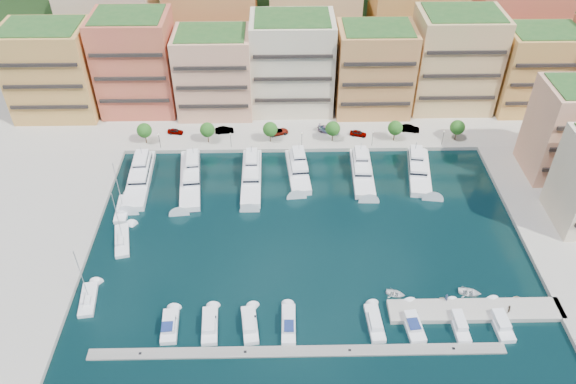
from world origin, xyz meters
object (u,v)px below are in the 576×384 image
Objects in this scene: yacht_3 at (298,168)px; person_0 at (446,298)px; cruiser_6 at (375,323)px; tender_1 at (443,299)px; cruiser_8 at (458,322)px; lamppost_3 at (373,136)px; person_1 at (508,309)px; yacht_2 at (252,174)px; tree_5 at (457,127)px; cruiser_7 at (412,323)px; cruiser_2 at (210,326)px; car_1 at (224,130)px; yacht_1 at (191,177)px; sailboat_1 at (122,241)px; car_4 at (358,133)px; tender_2 at (470,292)px; tree_4 at (395,128)px; yacht_4 at (362,170)px; tree_2 at (270,129)px; yacht_0 at (140,176)px; cruiser_9 at (500,321)px; cruiser_1 at (170,326)px; car_2 at (278,132)px; car_3 at (329,130)px; tree_3 at (333,129)px; sailboat_2 at (123,209)px; tree_0 at (144,130)px; sailboat_0 at (88,300)px; cruiser_3 at (250,325)px; yacht_5 at (419,169)px; tree_1 at (207,130)px; lamppost_1 at (231,138)px; car_5 at (410,128)px; lamppost_4 at (443,135)px; car_0 at (175,131)px; lamppost_2 at (302,137)px.

person_0 is (26.16, -41.37, 0.67)m from yacht_3.
tender_1 is (13.65, 5.59, -0.17)m from cruiser_6.
cruiser_8 is (27.41, -45.95, -0.66)m from yacht_3.
lamppost_3 reaches higher than person_1.
yacht_2 is 1.24× the size of yacht_3.
cruiser_7 is (-22.21, -58.11, -4.17)m from tree_5.
cruiser_2 is 62.50m from car_1.
yacht_2 is at bearing 2.25° from yacht_1.
sailboat_1 is 3.03× the size of car_4.
yacht_1 is at bearing 72.12° from tender_2.
yacht_1 is 1.07× the size of yacht_2.
yacht_1 is 12.42× the size of person_1.
tree_4 is 16.71m from yacht_4.
cruiser_2 is (-10.54, -58.09, -4.20)m from tree_2.
cruiser_8 is 61.42m from car_4.
tree_2 is 59.19m from cruiser_2.
tree_5 is 0.26× the size of yacht_0.
cruiser_9 is 2.15× the size of tender_2.
car_2 reaches higher than cruiser_1.
yacht_4 is at bearing -137.11° from car_3.
sailboat_2 is (-48.94, -25.51, -4.43)m from tree_3.
sailboat_1 reaches higher than tree_0.
car_4 is at bearing 43.41° from sailboat_0.
tree_4 is 58.59m from cruiser_7.
sailboat_0 reaches higher than cruiser_9.
cruiser_7 reaches higher than cruiser_3.
yacht_5 is at bearing 18.92° from sailboat_1.
cruiser_9 is at bearing -45.23° from tree_1.
tree_3 is 1.00× the size of tree_5.
tree_0 is at bearing 110.27° from cruiser_2.
lamppost_3 is 0.51× the size of cruiser_6.
cruiser_2 is (-0.54, -55.79, -3.28)m from lamppost_1.
cruiser_2 and cruiser_6 have the same top height.
lamppost_1 is 55.89m from cruiser_2.
cruiser_9 is at bearing -164.49° from car_2.
cruiser_8 is 2.08× the size of car_4.
lamppost_1 is at bearing 110.01° from car_5.
yacht_4 is (-21.81, -10.72, -2.73)m from lamppost_4.
sailboat_1 is (-62.93, -35.74, -4.44)m from tree_4.
yacht_5 is 2.04× the size of cruiser_9.
tree_2 is 0.43× the size of sailboat_2.
yacht_5 is (68.01, -12.78, -3.53)m from tree_0.
tender_2 is (69.18, -36.72, -0.77)m from yacht_0.
car_0 is at bearing 129.24° from cruiser_7.
cruiser_8 is (53.07, -43.38, -0.54)m from yacht_1.
lamppost_2 is at bearing 29.55° from sailboat_2.
yacht_5 is at bearing 10.46° from sailboat_2.
person_0 is at bearing -1.69° from sailboat_0.
lamppost_2 reaches higher than cruiser_1.
tree_0 is 0.33× the size of yacht_3.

